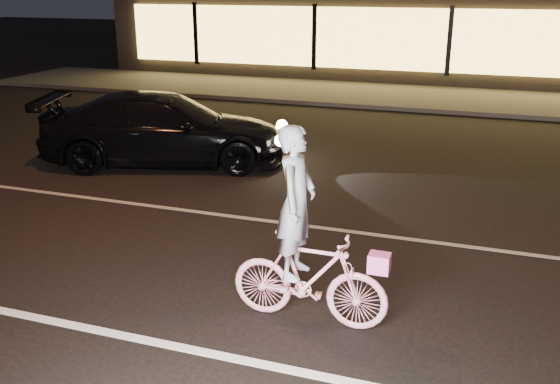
% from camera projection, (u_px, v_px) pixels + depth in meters
% --- Properties ---
extents(ground, '(90.00, 90.00, 0.00)m').
position_uv_depth(ground, '(327.00, 296.00, 7.18)').
color(ground, black).
rests_on(ground, ground).
extents(lane_stripe_near, '(60.00, 0.12, 0.01)m').
position_uv_depth(lane_stripe_near, '(285.00, 369.00, 5.84)').
color(lane_stripe_near, silver).
rests_on(lane_stripe_near, ground).
extents(lane_stripe_far, '(60.00, 0.10, 0.01)m').
position_uv_depth(lane_stripe_far, '(363.00, 233.00, 8.96)').
color(lane_stripe_far, gray).
rests_on(lane_stripe_far, ground).
extents(sidewalk, '(30.00, 4.00, 0.12)m').
position_uv_depth(sidewalk, '(440.00, 99.00, 18.78)').
color(sidewalk, '#383533').
rests_on(sidewalk, ground).
extents(storefront, '(25.40, 8.42, 4.20)m').
position_uv_depth(storefront, '(460.00, 17.00, 23.43)').
color(storefront, black).
rests_on(storefront, ground).
extents(cyclist, '(1.69, 0.58, 2.13)m').
position_uv_depth(cyclist, '(306.00, 256.00, 6.43)').
color(cyclist, '#FF356B').
rests_on(cyclist, ground).
extents(sedan, '(5.12, 3.32, 1.38)m').
position_uv_depth(sedan, '(165.00, 129.00, 12.18)').
color(sedan, black).
rests_on(sedan, ground).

